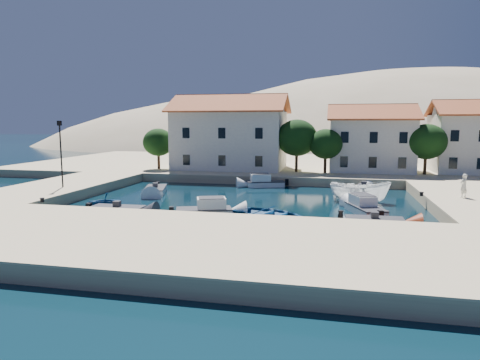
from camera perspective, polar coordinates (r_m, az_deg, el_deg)
name	(u,v)px	position (r m, az deg, el deg)	size (l,w,h in m)	color
ground	(220,227)	(29.30, -2.71, -6.27)	(400.00, 400.00, 0.00)	black
quay_south	(191,244)	(23.63, -6.53, -8.49)	(52.00, 12.00, 1.00)	beige
quay_west	(62,189)	(46.29, -22.63, -1.07)	(8.00, 20.00, 1.00)	beige
quay_north	(297,166)	(66.01, 7.56, 1.90)	(80.00, 36.00, 1.00)	beige
hills	(371,211)	(154.68, 17.01, -4.04)	(254.00, 176.00, 99.00)	tan
building_left	(230,131)	(57.07, -1.28, 6.54)	(14.70, 9.45, 9.70)	white
building_mid	(371,137)	(56.67, 17.04, 5.48)	(10.50, 8.40, 8.30)	white
building_right	(472,136)	(59.83, 28.54, 5.22)	(9.45, 8.40, 8.80)	white
trees	(309,141)	(53.04, 9.22, 5.17)	(37.30, 5.30, 6.45)	#382314
lamppost	(61,147)	(43.39, -22.80, 4.03)	(0.35, 0.25, 6.22)	black
bollards	(269,202)	(32.21, 3.89, -2.91)	(29.36, 9.56, 0.30)	black
motorboat_grey_sw	(117,211)	(34.46, -16.05, -3.95)	(4.13, 1.89, 1.25)	#333338
cabin_cruiser_south	(204,210)	(32.55, -4.84, -4.02)	(4.50, 3.07, 1.60)	white
rowboat_south	(269,220)	(31.37, 3.93, -5.35)	(3.95, 5.53, 1.15)	navy
motorboat_red_se	(374,223)	(30.60, 17.48, -5.45)	(3.87, 1.76, 1.25)	maroon
cabin_cruiser_east	(366,208)	(34.67, 16.39, -3.59)	(3.15, 4.71, 1.60)	white
boat_east	(359,202)	(39.91, 15.64, -2.80)	(1.99, 5.30, 2.05)	white
motorboat_white_ne	(364,189)	(45.85, 16.21, -1.12)	(2.19, 3.50, 1.25)	white
rowboat_west	(105,207)	(37.60, -17.54, -3.51)	(2.34, 2.71, 1.43)	navy
motorboat_white_west	(155,190)	(43.83, -11.22, -1.36)	(3.13, 4.76, 1.25)	white
cabin_cruiser_north	(265,182)	(47.48, 3.40, -0.31)	(4.47, 2.99, 1.60)	white
pedestrian	(464,186)	(39.18, 27.67, -0.68)	(0.70, 0.46, 1.93)	silver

